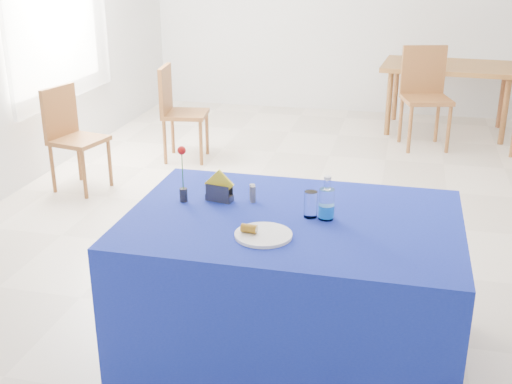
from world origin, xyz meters
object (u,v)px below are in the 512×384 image
chair_win_b (177,106)px  chair_win_a (71,131)px  blue_table (291,286)px  chair_bg_left (425,89)px  plate (263,235)px  water_bottle (326,205)px  oak_table (450,71)px

chair_win_b → chair_win_a: bearing=140.5°
blue_table → chair_win_a: size_ratio=1.81×
chair_win_b → chair_bg_left: bearing=-73.8°
plate → water_bottle: size_ratio=1.21×
chair_win_a → chair_win_b: 1.14m
blue_table → chair_win_a: chair_win_a is taller
blue_table → chair_bg_left: (0.67, 3.96, 0.21)m
plate → chair_bg_left: bearing=79.8°
plate → chair_win_a: (-2.17, 2.19, -0.26)m
blue_table → chair_win_b: chair_win_b is taller
plate → chair_win_a: chair_win_a is taller
blue_table → chair_bg_left: bearing=80.5°
water_bottle → chair_win_a: size_ratio=0.24×
water_bottle → plate: bearing=-133.0°
plate → chair_win_b: 3.54m
water_bottle → chair_bg_left: chair_bg_left is taller
plate → oak_table: size_ratio=0.17×
oak_table → chair_win_a: size_ratio=1.70×
oak_table → chair_win_a: (-3.19, -2.63, -0.17)m
water_bottle → oak_table: bearing=80.4°
chair_bg_left → chair_win_b: bearing=-170.8°
chair_bg_left → chair_win_a: 3.55m
chair_bg_left → chair_win_a: chair_bg_left is taller
plate → oak_table: bearing=78.0°
plate → blue_table: (0.09, 0.25, -0.39)m
chair_bg_left → blue_table: bearing=-114.4°
water_bottle → oak_table: water_bottle is taller
water_bottle → chair_bg_left: size_ratio=0.21×
plate → chair_win_a: size_ratio=0.30×
blue_table → oak_table: blue_table is taller
oak_table → chair_win_a: bearing=-140.5°
oak_table → chair_win_b: (-2.59, -1.65, -0.15)m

